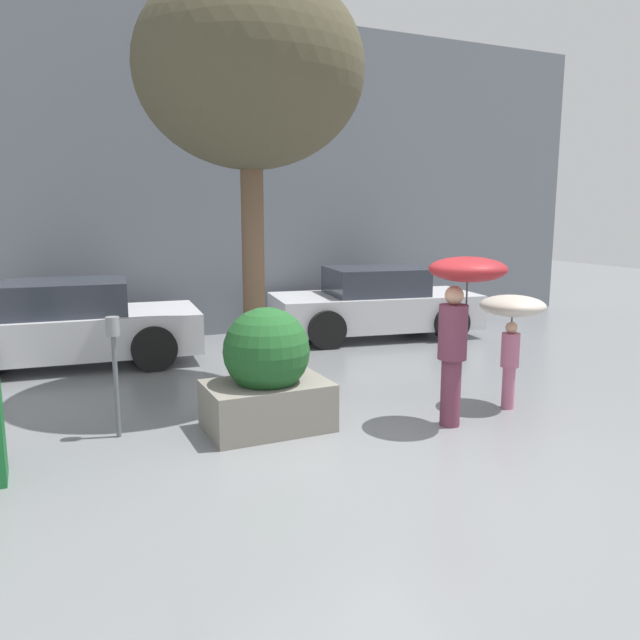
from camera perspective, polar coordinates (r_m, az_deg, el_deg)
name	(u,v)px	position (r m, az deg, el deg)	size (l,w,h in m)	color
ground_plane	(349,450)	(6.47, 2.64, -11.76)	(40.00, 40.00, 0.00)	slate
building_facade	(189,177)	(12.16, -11.88, 12.66)	(18.00, 0.30, 6.00)	slate
planter_box	(267,374)	(6.88, -4.88, -4.95)	(1.34, 0.95, 1.37)	gray
person_adult	(462,299)	(6.99, 12.87, 1.89)	(0.85, 0.85, 1.90)	brown
person_child	(512,316)	(7.89, 17.16, 0.35)	(0.78, 0.78, 1.38)	#B76684
parked_car_near	(67,326)	(10.48, -22.12, -0.52)	(4.13, 2.19, 1.32)	silver
parked_car_far	(375,305)	(11.96, 5.01, 1.42)	(4.07, 2.37, 1.32)	silver
street_tree	(250,72)	(8.34, -6.44, 21.57)	(2.85, 2.85, 5.32)	brown
parking_meter	(114,352)	(6.88, -18.31, -2.76)	(0.14, 0.14, 1.31)	#595B60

